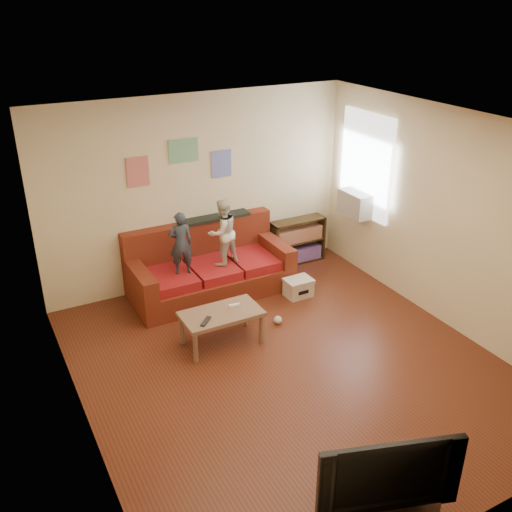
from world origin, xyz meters
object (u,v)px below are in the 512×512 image
sofa (209,270)px  bookshelf (297,243)px  child_a (181,243)px  child_b (222,232)px  coffee_table (221,317)px  television (385,466)px  file_box (298,287)px

sofa → bookshelf: bearing=8.0°
child_a → child_b: 0.60m
child_a → coffee_table: (0.04, -1.13, -0.53)m
child_a → television: child_a is taller
bookshelf → television: (-2.08, -4.55, 0.40)m
child_b → coffee_table: child_b is taller
child_a → television: (-0.02, -4.15, -0.18)m
coffee_table → bookshelf: 2.53m
sofa → bookshelf: sofa is taller
child_a → television: 4.15m
bookshelf → child_b: bearing=-164.6°
child_b → bookshelf: 1.63m
sofa → coffee_table: size_ratio=2.33×
child_b → television: child_b is taller
child_b → television: bearing=67.6°
television → bookshelf: bearing=83.5°
sofa → coffee_table: sofa is taller
child_b → bookshelf: size_ratio=1.06×
television → coffee_table: bearing=106.7°
child_a → bookshelf: bearing=-154.6°
child_a → file_box: bearing=173.7°
television → file_box: bearing=85.2°
bookshelf → television: 5.02m
bookshelf → file_box: bookshelf is taller
sofa → coffee_table: bearing=-107.4°
child_b → file_box: size_ratio=2.48×
coffee_table → file_box: 1.57m
bookshelf → file_box: (-0.57, -0.96, -0.18)m
television → child_a: bearing=107.7°
bookshelf → television: television is taller
coffee_table → bookshelf: (2.01, 1.53, -0.05)m
child_b → coffee_table: size_ratio=0.98×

